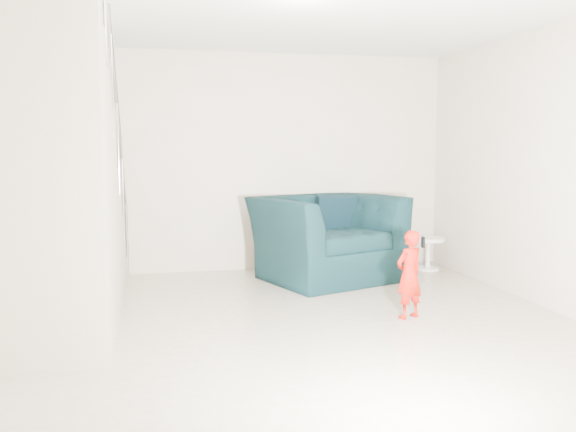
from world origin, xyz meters
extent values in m
plane|color=gray|center=(0.00, 0.00, 0.00)|extent=(5.50, 5.50, 0.00)
plane|color=#C1B39D|center=(0.00, 2.75, 1.35)|extent=(5.00, 0.00, 5.00)
plane|color=#C1B39D|center=(0.00, -2.75, 1.35)|extent=(5.00, 0.00, 5.00)
plane|color=#C1B39D|center=(2.50, 0.00, 1.35)|extent=(0.00, 5.50, 5.50)
imported|color=black|center=(0.79, 2.00, 0.49)|extent=(1.86, 1.74, 0.97)
imported|color=#8E1F04|center=(1.06, 0.25, 0.40)|extent=(0.35, 0.29, 0.80)
cylinder|color=white|center=(2.19, 2.24, 0.39)|extent=(0.41, 0.41, 0.04)
cylinder|color=white|center=(2.19, 2.24, 0.19)|extent=(0.06, 0.06, 0.37)
cylinder|color=white|center=(2.19, 2.24, 0.02)|extent=(0.29, 0.29, 0.03)
cube|color=#ADA089|center=(-2.00, 2.35, 0.14)|extent=(1.00, 0.30, 0.27)
cube|color=#ADA089|center=(-2.00, 2.05, 0.27)|extent=(1.00, 0.30, 0.54)
cube|color=#ADA089|center=(-2.00, 1.75, 0.41)|extent=(1.00, 0.30, 0.81)
cube|color=#ADA089|center=(-2.00, 1.45, 0.54)|extent=(1.00, 0.30, 1.08)
cube|color=#ADA089|center=(-2.00, 1.15, 0.68)|extent=(1.00, 0.30, 1.35)
cube|color=#ADA089|center=(-2.00, 0.85, 0.81)|extent=(1.00, 0.30, 1.62)
cube|color=#ADA089|center=(-2.00, 0.55, 0.95)|extent=(1.00, 0.30, 1.89)
cube|color=#ADA089|center=(-2.00, 0.25, 1.08)|extent=(1.00, 0.30, 2.16)
cube|color=#ADA089|center=(-2.00, -0.05, 1.22)|extent=(1.00, 0.30, 2.43)
cube|color=#ADA089|center=(-2.00, -0.35, 1.35)|extent=(1.00, 0.30, 2.70)
cylinder|color=silver|center=(-1.50, 1.00, 2.25)|extent=(0.04, 3.03, 2.73)
cylinder|color=silver|center=(-1.50, 2.50, 0.50)|extent=(0.04, 0.04, 1.00)
cube|color=black|center=(1.00, 2.33, 0.73)|extent=(0.48, 0.23, 0.48)
cube|color=black|center=(0.18, 2.06, 0.61)|extent=(0.05, 0.54, 0.60)
cube|color=black|center=(1.18, 0.22, 0.70)|extent=(0.03, 0.05, 0.10)
camera|label=1|loc=(-1.15, -4.80, 1.55)|focal=38.00mm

